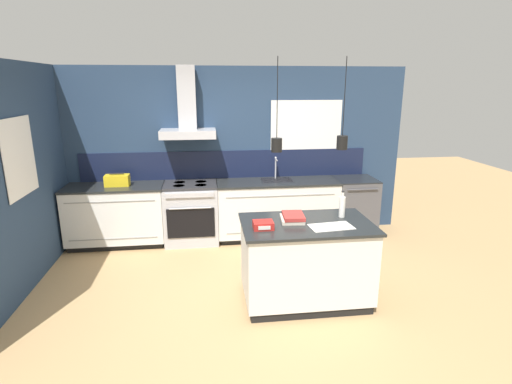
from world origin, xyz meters
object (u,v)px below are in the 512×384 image
book_stack (293,218)px  red_supply_box (263,225)px  yellow_toolbox (117,180)px  oven_range (191,213)px  dishwasher (353,206)px  bottle_on_island (342,206)px

book_stack → red_supply_box: size_ratio=1.57×
book_stack → yellow_toolbox: bearing=140.3°
oven_range → book_stack: book_stack is taller
dishwasher → yellow_toolbox: bearing=180.0°
dishwasher → yellow_toolbox: yellow_toolbox is taller
bottle_on_island → red_supply_box: bottle_on_island is taller
bottle_on_island → book_stack: bottle_on_island is taller
book_stack → bottle_on_island: bearing=6.1°
dishwasher → bottle_on_island: 2.03m
book_stack → oven_range: bearing=122.4°
dishwasher → book_stack: size_ratio=2.82×
bottle_on_island → book_stack: size_ratio=0.92×
oven_range → dishwasher: bearing=0.1°
bottle_on_island → red_supply_box: bearing=-164.3°
oven_range → red_supply_box: bearing=-68.3°
oven_range → dishwasher: size_ratio=1.00×
yellow_toolbox → bottle_on_island: bearing=-32.5°
yellow_toolbox → book_stack: bearing=-39.7°
oven_range → yellow_toolbox: size_ratio=2.68×
book_stack → yellow_toolbox: yellow_toolbox is taller
oven_range → red_supply_box: (0.80, -2.02, 0.49)m
oven_range → book_stack: 2.21m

